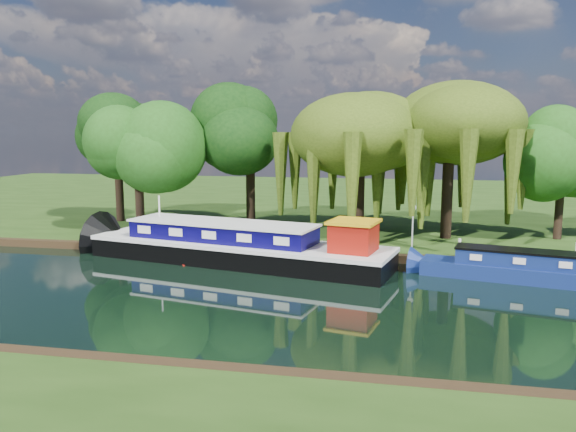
# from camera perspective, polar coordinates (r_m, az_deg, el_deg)

# --- Properties ---
(ground) EXTENTS (120.00, 120.00, 0.00)m
(ground) POSITION_cam_1_polar(r_m,az_deg,el_deg) (24.34, 11.80, -9.03)
(ground) COLOR black
(far_bank) EXTENTS (120.00, 52.00, 0.45)m
(far_bank) POSITION_cam_1_polar(r_m,az_deg,el_deg) (57.65, 11.48, 1.37)
(far_bank) COLOR #1F3A0F
(far_bank) RESTS_ON ground
(dutch_barge) EXTENTS (17.92, 7.59, 3.69)m
(dutch_barge) POSITION_cam_1_polar(r_m,az_deg,el_deg) (31.53, -4.94, -3.12)
(dutch_barge) COLOR black
(dutch_barge) RESTS_ON ground
(narrowboat) EXTENTS (11.54, 4.38, 1.66)m
(narrowboat) POSITION_cam_1_polar(r_m,az_deg,el_deg) (30.01, 24.34, -5.09)
(narrowboat) COLOR navy
(narrowboat) RESTS_ON ground
(red_dinghy) EXTENTS (2.90, 2.08, 0.60)m
(red_dinghy) POSITION_cam_1_polar(r_m,az_deg,el_deg) (31.92, -8.36, -4.71)
(red_dinghy) COLOR #96140A
(red_dinghy) RESTS_ON ground
(willow_left) EXTENTS (7.46, 7.46, 8.94)m
(willow_left) POSITION_cam_1_polar(r_m,az_deg,el_deg) (37.32, 7.35, 7.97)
(willow_left) COLOR black
(willow_left) RESTS_ON far_bank
(willow_right) EXTENTS (7.53, 7.53, 9.17)m
(willow_right) POSITION_cam_1_polar(r_m,az_deg,el_deg) (37.25, 16.11, 8.02)
(willow_right) COLOR black
(willow_right) RESTS_ON far_bank
(tree_far_left) EXTENTS (5.31, 5.31, 8.56)m
(tree_far_left) POSITION_cam_1_polar(r_m,az_deg,el_deg) (39.00, -15.05, 6.84)
(tree_far_left) COLOR black
(tree_far_left) RESTS_ON far_bank
(tree_far_back) EXTENTS (5.20, 5.20, 8.75)m
(tree_far_back) POSITION_cam_1_polar(r_m,az_deg,el_deg) (44.87, -16.96, 7.27)
(tree_far_back) COLOR black
(tree_far_back) RESTS_ON far_bank
(tree_far_mid) EXTENTS (5.73, 5.73, 9.38)m
(tree_far_mid) POSITION_cam_1_polar(r_m,az_deg,el_deg) (40.73, -3.88, 8.03)
(tree_far_mid) COLOR black
(tree_far_mid) RESTS_ON far_bank
(tree_far_right) EXTENTS (4.45, 4.45, 7.28)m
(tree_far_right) POSITION_cam_1_polar(r_m,az_deg,el_deg) (39.55, 26.12, 5.07)
(tree_far_right) COLOR black
(tree_far_right) RESTS_ON far_bank
(lamppost) EXTENTS (0.36, 0.36, 2.56)m
(lamppost) POSITION_cam_1_polar(r_m,az_deg,el_deg) (34.08, 12.59, 0.16)
(lamppost) COLOR silver
(lamppost) RESTS_ON far_bank
(mooring_posts) EXTENTS (19.16, 0.16, 1.00)m
(mooring_posts) POSITION_cam_1_polar(r_m,az_deg,el_deg) (32.25, 10.82, -2.91)
(mooring_posts) COLOR silver
(mooring_posts) RESTS_ON far_bank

